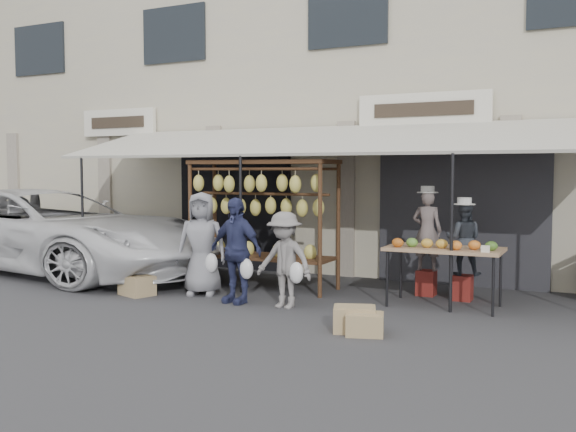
# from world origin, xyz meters

# --- Properties ---
(ground_plane) EXTENTS (90.00, 90.00, 0.00)m
(ground_plane) POSITION_xyz_m (0.00, 0.00, 0.00)
(ground_plane) COLOR #2D2D30
(shophouse) EXTENTS (24.00, 6.15, 7.30)m
(shophouse) POSITION_xyz_m (-0.00, 6.50, 3.65)
(shophouse) COLOR #BBB292
(shophouse) RESTS_ON ground_plane
(awning) EXTENTS (10.00, 2.35, 2.92)m
(awning) POSITION_xyz_m (0.01, 2.28, 2.57)
(awning) COLOR #BAB4A7
(awning) RESTS_ON ground_plane
(banana_rack) EXTENTS (2.60, 0.90, 2.24)m
(banana_rack) POSITION_xyz_m (-0.87, 1.65, 1.57)
(banana_rack) COLOR black
(banana_rack) RESTS_ON ground_plane
(produce_table) EXTENTS (1.70, 0.90, 1.04)m
(produce_table) POSITION_xyz_m (2.33, 1.45, 0.87)
(produce_table) COLOR tan
(produce_table) RESTS_ON ground_plane
(vendor_left) EXTENTS (0.50, 0.34, 1.31)m
(vendor_left) POSITION_xyz_m (1.88, 2.26, 1.07)
(vendor_left) COLOR slate
(vendor_left) RESTS_ON stool_left
(vendor_right) EXTENTS (0.61, 0.50, 1.15)m
(vendor_right) POSITION_xyz_m (2.50, 2.10, 0.98)
(vendor_right) COLOR #2C3139
(vendor_right) RESTS_ON stool_right
(customer_left) EXTENTS (0.96, 0.78, 1.70)m
(customer_left) POSITION_xyz_m (-1.48, 0.68, 0.85)
(customer_left) COLOR gray
(customer_left) RESTS_ON ground_plane
(customer_mid) EXTENTS (1.01, 0.55, 1.64)m
(customer_mid) POSITION_xyz_m (-0.65, 0.38, 0.82)
(customer_mid) COLOR navy
(customer_mid) RESTS_ON ground_plane
(customer_right) EXTENTS (0.99, 0.64, 1.44)m
(customer_right) POSITION_xyz_m (0.20, 0.37, 0.72)
(customer_right) COLOR gray
(customer_right) RESTS_ON ground_plane
(stool_left) EXTENTS (0.36, 0.36, 0.42)m
(stool_left) POSITION_xyz_m (1.88, 2.26, 0.21)
(stool_left) COLOR maroon
(stool_left) RESTS_ON ground_plane
(stool_right) EXTENTS (0.34, 0.34, 0.40)m
(stool_right) POSITION_xyz_m (2.50, 2.10, 0.20)
(stool_right) COLOR maroon
(stool_right) RESTS_ON ground_plane
(crate_near_a) EXTENTS (0.63, 0.55, 0.32)m
(crate_near_a) POSITION_xyz_m (1.64, -0.52, 0.16)
(crate_near_a) COLOR tan
(crate_near_a) RESTS_ON ground_plane
(crate_near_b) EXTENTS (0.54, 0.47, 0.28)m
(crate_near_b) POSITION_xyz_m (1.82, -0.64, 0.14)
(crate_near_b) COLOR tan
(crate_near_b) RESTS_ON ground_plane
(crate_far) EXTENTS (0.64, 0.56, 0.32)m
(crate_far) POSITION_xyz_m (-2.42, 0.18, 0.16)
(crate_far) COLOR tan
(crate_far) RESTS_ON ground_plane
(van) EXTENTS (6.32, 3.58, 2.50)m
(van) POSITION_xyz_m (-6.02, 1.57, 1.25)
(van) COLOR silver
(van) RESTS_ON ground_plane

